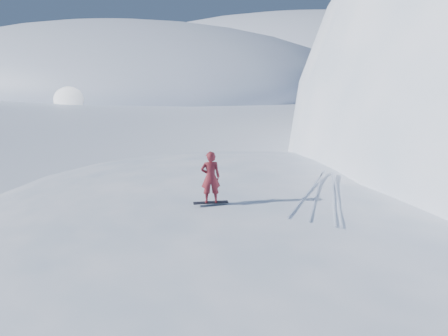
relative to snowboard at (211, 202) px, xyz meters
The scene contains 9 objects.
ground 4.34m from the snowboard, 19.17° to the right, with size 400.00×400.00×0.00m, color white.
near_ridge 5.34m from the snowboard, 22.37° to the left, with size 36.00×28.00×4.80m, color white.
far_ridge_a 88.88m from the snowboard, 138.55° to the left, with size 120.00×70.00×28.00m, color white.
far_ridge_c 114.83m from the snowboard, 108.59° to the left, with size 140.00×90.00×36.00m, color white.
wind_bumps 3.85m from the snowboard, 18.13° to the left, with size 16.00×14.40×1.00m.
snowboard is the anchor object (origin of this frame).
snowboarder 1.00m from the snowboard, ahead, with size 0.72×0.47×1.97m, color maroon.
vapor_plume 52.34m from the snowboard, 144.28° to the left, with size 9.67×7.74×6.77m, color white.
board_tracks 4.61m from the snowboard, 42.44° to the left, with size 2.42×5.99×0.04m.
Camera 1 is at (3.95, -10.66, 8.02)m, focal length 32.00 mm.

